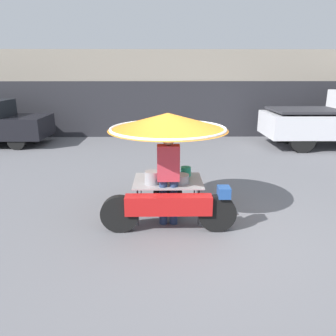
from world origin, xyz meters
name	(u,v)px	position (x,y,z in m)	size (l,w,h in m)	color
ground_plane	(200,229)	(0.00, 0.00, 0.00)	(36.00, 36.00, 0.00)	slate
shopfront_building	(178,93)	(0.00, 9.31, 1.70)	(28.00, 2.06, 3.43)	gray
vendor_motorcycle_cart	(168,137)	(-0.54, 0.50, 1.51)	(2.27, 2.10, 1.92)	black
vendor_person	(168,174)	(-0.54, 0.24, 0.93)	(0.38, 0.22, 1.65)	navy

